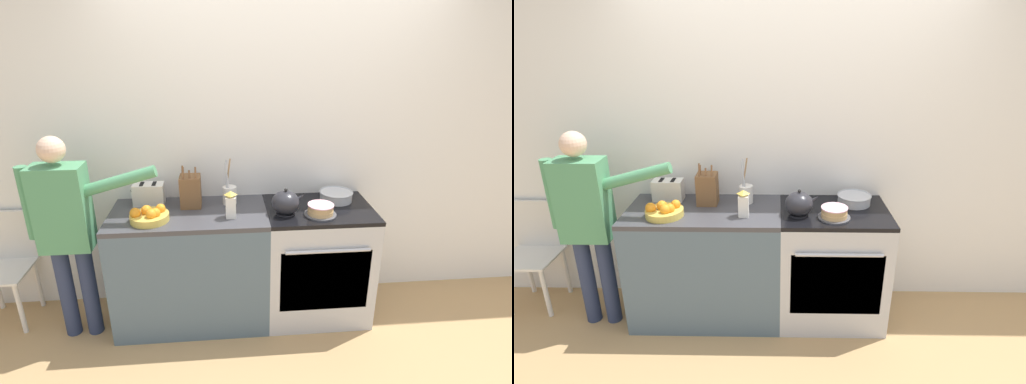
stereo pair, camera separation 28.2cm
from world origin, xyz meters
TOP-DOWN VIEW (x-y plane):
  - ground_plane at (0.00, 0.00)m, footprint 16.00×16.00m
  - wall_back at (0.00, 0.61)m, footprint 8.00×0.04m
  - counter_cabinet at (-0.67, 0.30)m, footprint 1.13×0.59m
  - stove_range at (0.28, 0.29)m, footprint 0.79×0.62m
  - layer_cake at (0.26, 0.16)m, footprint 0.23×0.23m
  - tea_kettle at (0.02, 0.21)m, footprint 0.24×0.20m
  - mixing_bowl at (0.44, 0.42)m, footprint 0.25×0.25m
  - knife_block at (-0.66, 0.41)m, footprint 0.15×0.15m
  - utensil_crock at (-0.37, 0.43)m, footprint 0.10×0.10m
  - fruit_bowl at (-0.93, 0.17)m, footprint 0.26×0.26m
  - toaster at (-0.97, 0.47)m, footprint 0.24×0.13m
  - milk_carton at (-0.37, 0.18)m, footprint 0.07×0.07m
  - person_baker at (-1.48, 0.18)m, footprint 0.89×0.20m
  - dining_chair at (-2.10, 0.46)m, footprint 0.40×0.40m

SIDE VIEW (x-z plane):
  - ground_plane at x=0.00m, z-range 0.00..0.00m
  - counter_cabinet at x=-0.67m, z-range 0.00..0.90m
  - stove_range at x=0.28m, z-range 0.00..0.90m
  - dining_chair at x=-2.10m, z-range 0.06..0.92m
  - person_baker at x=-1.48m, z-range 0.14..1.64m
  - mixing_bowl at x=0.44m, z-range 0.90..0.98m
  - layer_cake at x=0.26m, z-range 0.90..0.98m
  - fruit_bowl at x=-0.93m, z-range 0.89..1.00m
  - utensil_crock at x=-0.37m, z-range 0.81..1.15m
  - toaster at x=-0.97m, z-range 0.90..1.07m
  - tea_kettle at x=0.02m, z-range 0.89..1.08m
  - milk_carton at x=-0.37m, z-range 0.90..1.09m
  - knife_block at x=-0.66m, z-range 0.86..1.19m
  - wall_back at x=0.00m, z-range 0.00..2.60m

